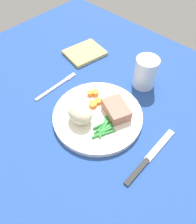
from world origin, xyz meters
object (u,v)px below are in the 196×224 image
object	(u,v)px
napkin	(85,53)
water_glass	(145,74)
dinner_plate	(98,116)
meat_portion	(117,109)
knife	(150,157)
fork	(56,86)

from	to	relation	value
napkin	water_glass	bearing A→B (deg)	4.26
dinner_plate	meat_portion	world-z (taller)	meat_portion
dinner_plate	napkin	distance (cm)	30.19
dinner_plate	knife	bearing A→B (deg)	-0.89
fork	knife	size ratio (longest dim) A/B	0.81
dinner_plate	fork	world-z (taller)	dinner_plate
meat_portion	fork	bearing A→B (deg)	-168.93
meat_portion	knife	xyz separation A→B (cm)	(14.81, -4.34, -3.04)
dinner_plate	knife	size ratio (longest dim) A/B	1.26
meat_portion	napkin	bearing A→B (deg)	152.61
knife	napkin	world-z (taller)	napkin
dinner_plate	fork	xyz separation A→B (cm)	(-18.57, -0.26, -0.60)
fork	napkin	xyz separation A→B (cm)	(-5.44, 18.56, 0.41)
meat_portion	knife	bearing A→B (deg)	-16.35
meat_portion	water_glass	size ratio (longest dim) A/B	0.80
fork	knife	distance (cm)	36.85
dinner_plate	meat_portion	bearing A→B (deg)	49.40
meat_portion	knife	distance (cm)	15.72
knife	napkin	bearing A→B (deg)	154.76
fork	napkin	size ratio (longest dim) A/B	1.23
meat_portion	water_glass	distance (cm)	16.30
dinner_plate	napkin	bearing A→B (deg)	142.69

